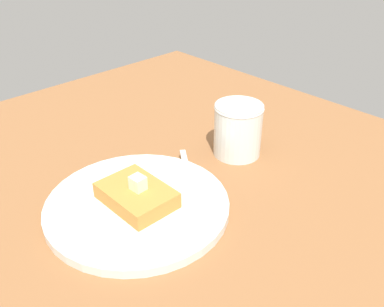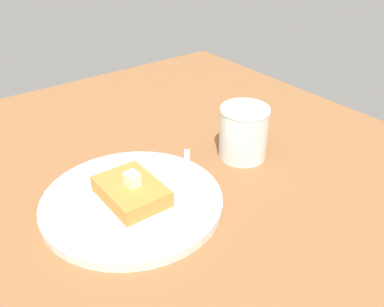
# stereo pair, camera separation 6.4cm
# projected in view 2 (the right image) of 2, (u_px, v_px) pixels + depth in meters

# --- Properties ---
(table_surface) EXTENTS (1.02, 1.02, 0.02)m
(table_surface) POSITION_uv_depth(u_px,v_px,m) (146.00, 213.00, 0.61)
(table_surface) COLOR brown
(table_surface) RESTS_ON ground
(plate) EXTENTS (0.25, 0.25, 0.01)m
(plate) POSITION_uv_depth(u_px,v_px,m) (132.00, 201.00, 0.60)
(plate) COLOR silver
(plate) RESTS_ON table_surface
(toast_slice_center) EXTENTS (0.07, 0.10, 0.02)m
(toast_slice_center) POSITION_uv_depth(u_px,v_px,m) (131.00, 191.00, 0.59)
(toast_slice_center) COLOR #BE7E35
(toast_slice_center) RESTS_ON plate
(butter_pat_primary) EXTENTS (0.02, 0.02, 0.02)m
(butter_pat_primary) POSITION_uv_depth(u_px,v_px,m) (132.00, 179.00, 0.58)
(butter_pat_primary) COLOR #F8EBC6
(butter_pat_primary) RESTS_ON toast_slice_center
(fork) EXTENTS (0.11, 0.14, 0.00)m
(fork) POSITION_uv_depth(u_px,v_px,m) (187.00, 181.00, 0.63)
(fork) COLOR silver
(fork) RESTS_ON plate
(syrup_jar) EXTENTS (0.08, 0.08, 0.09)m
(syrup_jar) POSITION_uv_depth(u_px,v_px,m) (243.00, 134.00, 0.70)
(syrup_jar) COLOR #4A230D
(syrup_jar) RESTS_ON table_surface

